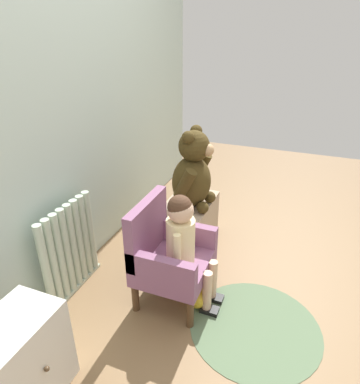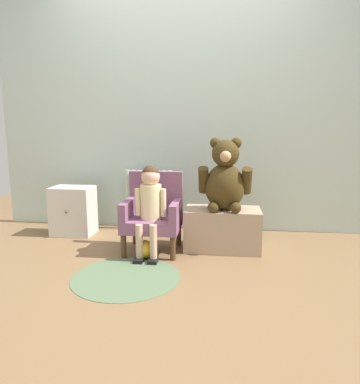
{
  "view_description": "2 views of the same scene",
  "coord_description": "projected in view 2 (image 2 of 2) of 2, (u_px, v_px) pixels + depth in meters",
  "views": [
    {
      "loc": [
        -1.73,
        -0.28,
        1.57
      ],
      "look_at": [
        0.15,
        0.45,
        0.58
      ],
      "focal_mm": 32.0,
      "sensor_mm": 36.0,
      "label": 1
    },
    {
      "loc": [
        0.41,
        -2.32,
        0.99
      ],
      "look_at": [
        0.05,
        0.45,
        0.49
      ],
      "focal_mm": 32.0,
      "sensor_mm": 36.0,
      "label": 2
    }
  ],
  "objects": [
    {
      "name": "large_teddy_bear",
      "position": [
        225.0,
        179.0,
        2.77
      ],
      "size": [
        0.43,
        0.3,
        0.59
      ],
      "color": "#3F3114",
      "rests_on": "low_bench"
    },
    {
      "name": "low_bench",
      "position": [
        222.0,
        229.0,
        2.89
      ],
      "size": [
        0.63,
        0.34,
        0.35
      ],
      "primitive_type": "cube",
      "color": "tan",
      "rests_on": "ground_plane"
    },
    {
      "name": "toy_ball",
      "position": [
        145.0,
        249.0,
        2.7
      ],
      "size": [
        0.15,
        0.15,
        0.15
      ],
      "primitive_type": "sphere",
      "color": "gold",
      "rests_on": "ground_plane"
    },
    {
      "name": "child_armchair",
      "position": [
        153.0,
        213.0,
        2.85
      ],
      "size": [
        0.46,
        0.41,
        0.65
      ],
      "color": "#845375",
      "rests_on": "ground_plane"
    },
    {
      "name": "child_figure",
      "position": [
        150.0,
        197.0,
        2.72
      ],
      "size": [
        0.25,
        0.35,
        0.73
      ],
      "color": "beige",
      "rests_on": "ground_plane"
    },
    {
      "name": "radiator",
      "position": [
        149.0,
        200.0,
        3.46
      ],
      "size": [
        0.5,
        0.05,
        0.61
      ],
      "color": "#B3C6B0",
      "rests_on": "ground_plane"
    },
    {
      "name": "back_wall",
      "position": [
        183.0,
        110.0,
        3.38
      ],
      "size": [
        3.8,
        0.05,
        2.4
      ],
      "primitive_type": "cube",
      "color": "silver",
      "rests_on": "ground_plane"
    },
    {
      "name": "floor_rug",
      "position": [
        126.0,
        277.0,
        2.35
      ],
      "size": [
        0.75,
        0.75,
        0.01
      ],
      "primitive_type": "cylinder",
      "color": "#576F4F",
      "rests_on": "ground_plane"
    },
    {
      "name": "ground_plane",
      "position": [
        165.0,
        269.0,
        2.49
      ],
      "size": [
        6.0,
        6.0,
        0.0
      ],
      "primitive_type": "plane",
      "color": "brown"
    },
    {
      "name": "small_dresser",
      "position": [
        73.0,
        211.0,
        3.31
      ],
      "size": [
        0.39,
        0.3,
        0.47
      ],
      "color": "silver",
      "rests_on": "ground_plane"
    }
  ]
}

